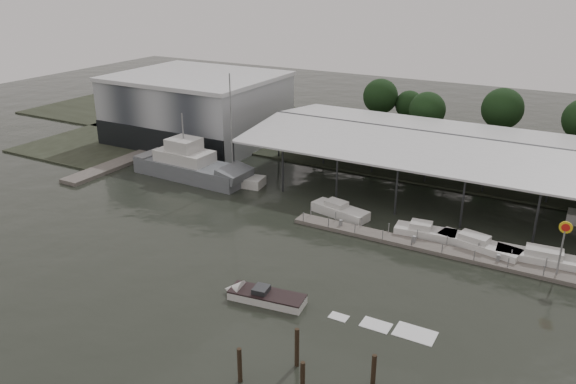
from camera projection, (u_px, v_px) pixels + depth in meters
The scene contains 17 objects.
ground at pixel (241, 255), 54.17m from camera, with size 200.00×200.00×0.00m, color black.
land_strip_far at pixel (389, 144), 88.24m from camera, with size 140.00×30.00×0.30m.
land_strip_west at pixel (144, 129), 96.62m from camera, with size 20.00×40.00×0.30m.
storage_warehouse at pixel (198, 107), 89.23m from camera, with size 24.50×20.50×10.50m.
covered_boat_shed at pixel (488, 145), 66.95m from camera, with size 58.24×24.00×6.96m.
trawler_dock at pixel (119, 163), 79.04m from camera, with size 3.00×18.00×0.50m.
floating_dock at pixel (424, 246), 55.42m from camera, with size 28.00×2.00×1.40m.
shell_fuel_sign at pixel (563, 239), 48.61m from camera, with size 1.10×0.18×5.55m.
grey_trawler at pixel (192, 166), 73.80m from camera, with size 16.85×5.47×8.84m.
white_sailboat at pixel (229, 178), 72.23m from camera, with size 9.31×3.81×14.32m.
speedboat_underway at pixel (260, 296), 46.59m from camera, with size 18.06×4.40×2.00m.
moored_cruiser_0 at pixel (340, 210), 62.64m from camera, with size 7.03×3.61×1.70m.
moored_cruiser_1 at pixel (425, 232), 57.38m from camera, with size 6.30×2.83×1.70m.
moored_cruiser_2 at pixel (478, 245), 54.72m from camera, with size 8.25×3.84×1.70m.
moored_cruiser_3 at pixel (548, 260), 51.93m from camera, with size 9.44×2.80×1.70m.
mooring_pilings at pixel (290, 383), 35.87m from camera, with size 8.18×8.73×3.62m.
horizon_tree_line at pixel (552, 120), 80.68m from camera, with size 64.45×11.29×9.33m.
Camera 1 is at (27.41, -39.84, 25.56)m, focal length 35.00 mm.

